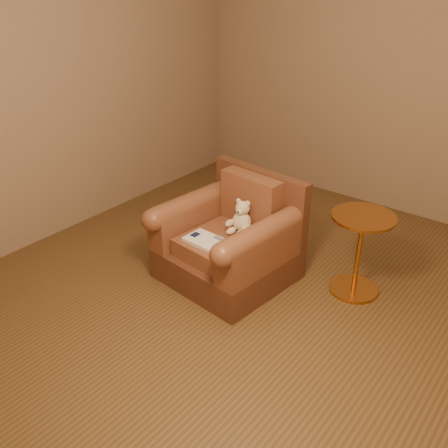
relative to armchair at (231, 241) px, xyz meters
The scene contains 6 objects.
floor 0.45m from the armchair, ahead, with size 4.00×4.00×0.00m, color brown.
room 1.44m from the armchair, ahead, with size 4.02×4.02×2.71m.
armchair is the anchor object (origin of this frame).
teddy_bear 0.19m from the armchair, 58.79° to the left, with size 0.19×0.21×0.26m.
guidebook 0.25m from the armchair, 99.89° to the right, with size 0.34×0.21×0.03m.
side_table 0.95m from the armchair, 24.80° to the left, with size 0.46×0.46×0.64m.
Camera 1 is at (1.69, -2.60, 2.22)m, focal length 40.00 mm.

